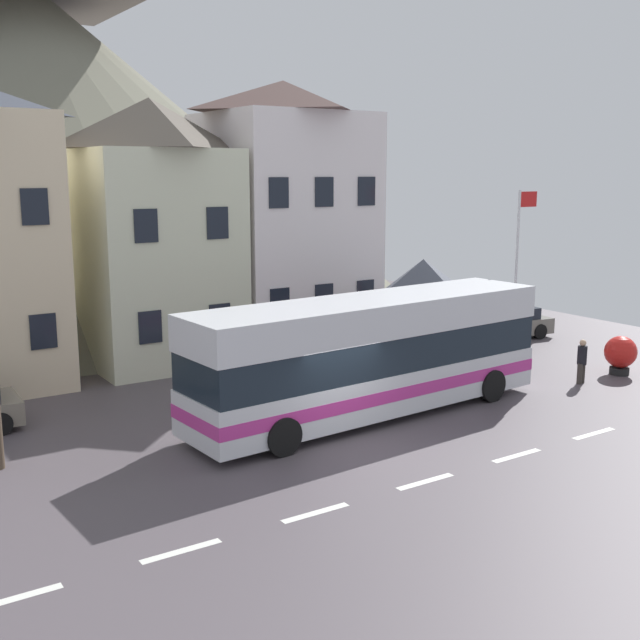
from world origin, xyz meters
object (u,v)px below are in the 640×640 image
object	(u,v)px
transit_bus	(371,357)
bus_shelter	(423,282)
hilltop_castle	(26,128)
pedestrian_00	(582,361)
parked_car_03	(501,323)
flagpole	(518,261)
harbour_buoy	(621,353)
townhouse_01	(154,233)
public_bench	(342,352)
townhouse_02	(284,215)
parked_car_01	(411,338)
pedestrian_01	(491,350)

from	to	relation	value
transit_bus	bus_shelter	world-z (taller)	bus_shelter
hilltop_castle	pedestrian_00	bearing A→B (deg)	-72.19
transit_bus	parked_car_03	bearing A→B (deg)	22.67
flagpole	harbour_buoy	size ratio (longest dim) A/B	4.65
townhouse_01	bus_shelter	bearing A→B (deg)	-40.88
transit_bus	public_bench	bearing A→B (deg)	59.34
hilltop_castle	flagpole	size ratio (longest dim) A/B	6.81
townhouse_02	parked_car_03	bearing A→B (deg)	-30.03
townhouse_01	transit_bus	distance (m)	10.48
townhouse_01	public_bench	distance (m)	8.14
hilltop_castle	flagpole	bearing A→B (deg)	-68.67
townhouse_01	hilltop_castle	xyz separation A→B (m)	(0.53, 20.44, 4.63)
hilltop_castle	bus_shelter	bearing A→B (deg)	-75.68
parked_car_01	flagpole	bearing A→B (deg)	144.95
flagpole	townhouse_01	bearing A→B (deg)	147.62
parked_car_01	harbour_buoy	world-z (taller)	harbour_buoy
public_bench	townhouse_02	bearing A→B (deg)	85.57
harbour_buoy	flagpole	bearing A→B (deg)	110.56
pedestrian_00	flagpole	bearing A→B (deg)	78.59
townhouse_01	pedestrian_01	distance (m)	12.80
townhouse_02	harbour_buoy	world-z (taller)	townhouse_02
parked_car_01	pedestrian_01	distance (m)	3.71
hilltop_castle	pedestrian_00	world-z (taller)	hilltop_castle
pedestrian_00	pedestrian_01	world-z (taller)	pedestrian_00
pedestrian_00	parked_car_03	bearing A→B (deg)	65.10
hilltop_castle	townhouse_01	bearing A→B (deg)	-91.49
bus_shelter	flagpole	bearing A→B (deg)	-11.26
hilltop_castle	bus_shelter	size ratio (longest dim) A/B	10.87
hilltop_castle	flagpole	world-z (taller)	hilltop_castle
townhouse_01	pedestrian_00	world-z (taller)	townhouse_01
townhouse_01	pedestrian_01	bearing A→B (deg)	-42.35
hilltop_castle	pedestrian_00	xyz separation A→B (m)	(10.04, -31.26, -8.64)
transit_bus	pedestrian_01	xyz separation A→B (m)	(6.37, 1.48, -0.91)
bus_shelter	pedestrian_00	world-z (taller)	bus_shelter
townhouse_01	public_bench	bearing A→B (deg)	-39.33
parked_car_03	pedestrian_00	xyz separation A→B (m)	(-3.04, -6.55, 0.12)
transit_bus	pedestrian_00	size ratio (longest dim) A/B	7.74
pedestrian_01	hilltop_castle	bearing A→B (deg)	106.47
townhouse_01	transit_bus	xyz separation A→B (m)	(2.63, -9.68, -3.04)
pedestrian_00	townhouse_02	bearing A→B (deg)	113.64
parked_car_01	harbour_buoy	xyz separation A→B (m)	(4.22, -6.26, 0.10)
hilltop_castle	public_bench	size ratio (longest dim) A/B	28.14
pedestrian_01	public_bench	size ratio (longest dim) A/B	0.97
parked_car_03	flagpole	world-z (taller)	flagpole
harbour_buoy	pedestrian_00	bearing A→B (deg)	-179.42
public_bench	parked_car_01	bearing A→B (deg)	-2.91
townhouse_01	hilltop_castle	distance (m)	20.96
public_bench	pedestrian_01	bearing A→B (deg)	-46.30
hilltop_castle	parked_car_03	distance (m)	29.30
townhouse_01	flagpole	distance (m)	13.44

